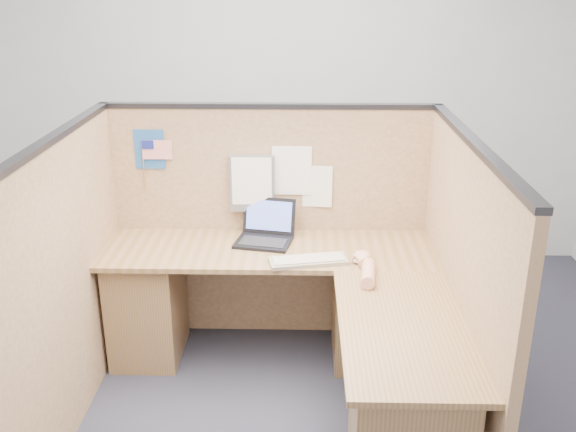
{
  "coord_description": "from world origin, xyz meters",
  "views": [
    {
      "loc": [
        0.2,
        -2.8,
        2.25
      ],
      "look_at": [
        0.12,
        0.5,
        1.0
      ],
      "focal_mm": 40.0,
      "sensor_mm": 36.0,
      "label": 1
    }
  ],
  "objects_px": {
    "laptop": "(264,231)",
    "mouse": "(362,260)",
    "keyboard": "(308,261)",
    "l_desk": "(298,332)"
  },
  "relations": [
    {
      "from": "laptop",
      "to": "mouse",
      "type": "height_order",
      "value": "laptop"
    },
    {
      "from": "keyboard",
      "to": "mouse",
      "type": "xyz_separation_m",
      "value": [
        0.3,
        0.0,
        0.01
      ]
    },
    {
      "from": "laptop",
      "to": "keyboard",
      "type": "relative_size",
      "value": 0.8
    },
    {
      "from": "laptop",
      "to": "keyboard",
      "type": "bearing_deg",
      "value": -39.72
    },
    {
      "from": "l_desk",
      "to": "laptop",
      "type": "xyz_separation_m",
      "value": [
        -0.22,
        0.52,
        0.4
      ]
    },
    {
      "from": "l_desk",
      "to": "keyboard",
      "type": "distance_m",
      "value": 0.4
    },
    {
      "from": "l_desk",
      "to": "mouse",
      "type": "xyz_separation_m",
      "value": [
        0.35,
        0.19,
        0.36
      ]
    },
    {
      "from": "l_desk",
      "to": "mouse",
      "type": "bearing_deg",
      "value": 28.21
    },
    {
      "from": "l_desk",
      "to": "laptop",
      "type": "bearing_deg",
      "value": 112.59
    },
    {
      "from": "l_desk",
      "to": "keyboard",
      "type": "bearing_deg",
      "value": 74.52
    }
  ]
}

